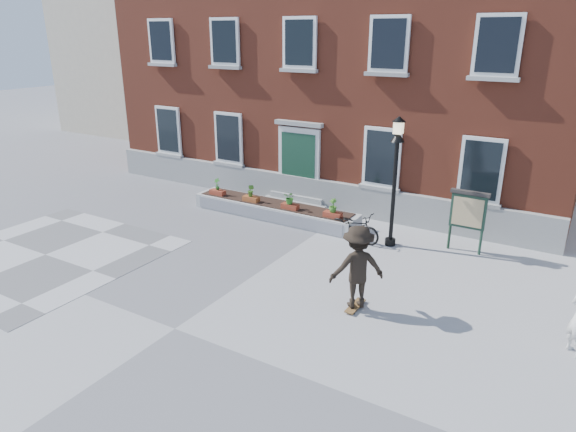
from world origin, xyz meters
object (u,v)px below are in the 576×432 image
Objects in this scene: bicycle at (354,226)px; skateboarder at (357,267)px; lamp_post at (396,164)px; notice_board at (468,211)px.

skateboarder is at bearing -146.58° from bicycle.
bicycle is 0.45× the size of lamp_post.
skateboarder reaches higher than notice_board.
bicycle is 3.37m from notice_board.
notice_board is 0.90× the size of skateboarder.
notice_board is (3.14, 0.89, 0.80)m from bicycle.
bicycle is 0.85× the size of skateboarder.
skateboarder is (-1.39, -4.72, -0.19)m from notice_board.
notice_board reaches higher than bicycle.
notice_board is (2.04, 0.65, -1.28)m from lamp_post.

